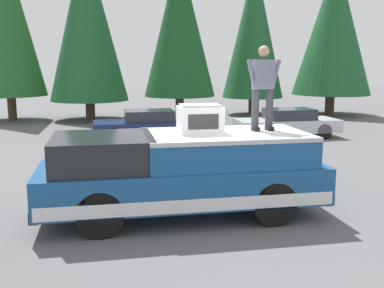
# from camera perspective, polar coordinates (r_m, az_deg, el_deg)

# --- Properties ---
(ground_plane) EXTENTS (90.00, 90.00, 0.00)m
(ground_plane) POSITION_cam_1_polar(r_m,az_deg,el_deg) (9.31, 2.52, -8.74)
(ground_plane) COLOR #565659
(pickup_truck) EXTENTS (2.01, 5.54, 1.65)m
(pickup_truck) POSITION_cam_1_polar(r_m,az_deg,el_deg) (9.00, -1.23, -3.61)
(pickup_truck) COLOR navy
(pickup_truck) RESTS_ON ground
(compressor_unit) EXTENTS (0.65, 0.84, 0.56)m
(compressor_unit) POSITION_cam_1_polar(r_m,az_deg,el_deg) (8.93, 1.00, 3.16)
(compressor_unit) COLOR silver
(compressor_unit) RESTS_ON pickup_truck
(person_on_truck_bed) EXTENTS (0.29, 0.72, 1.69)m
(person_on_truck_bed) POSITION_cam_1_polar(r_m,az_deg,el_deg) (9.31, 8.84, 7.19)
(person_on_truck_bed) COLOR #333338
(person_on_truck_bed) RESTS_ON pickup_truck
(parked_car_silver) EXTENTS (1.64, 4.10, 1.16)m
(parked_car_silver) POSITION_cam_1_polar(r_m,az_deg,el_deg) (18.88, 11.78, 2.57)
(parked_car_silver) COLOR silver
(parked_car_silver) RESTS_ON ground
(parked_car_navy) EXTENTS (1.64, 4.10, 1.16)m
(parked_car_navy) POSITION_cam_1_polar(r_m,az_deg,el_deg) (18.02, -5.62, 2.38)
(parked_car_navy) COLOR navy
(parked_car_navy) RESTS_ON ground
(conifer_far_left) EXTENTS (4.38, 4.38, 8.71)m
(conifer_far_left) POSITION_cam_1_polar(r_m,az_deg,el_deg) (27.58, 17.26, 13.75)
(conifer_far_left) COLOR #4C3826
(conifer_far_left) RESTS_ON ground
(conifer_left) EXTENTS (3.45, 3.45, 8.57)m
(conifer_left) POSITION_cam_1_polar(r_m,az_deg,el_deg) (26.71, 7.71, 13.90)
(conifer_left) COLOR #4C3826
(conifer_left) RESTS_ON ground
(conifer_center_left) EXTENTS (3.56, 3.56, 8.40)m
(conifer_center_left) POSITION_cam_1_polar(r_m,az_deg,el_deg) (23.37, -1.59, 14.69)
(conifer_center_left) COLOR #4C3826
(conifer_center_left) RESTS_ON ground
(conifer_center_right) EXTENTS (4.04, 4.04, 9.20)m
(conifer_center_right) POSITION_cam_1_polar(r_m,az_deg,el_deg) (24.70, -12.98, 14.81)
(conifer_center_right) COLOR #4C3826
(conifer_center_right) RESTS_ON ground
(conifer_right) EXTENTS (3.68, 3.68, 9.30)m
(conifer_right) POSITION_cam_1_polar(r_m,az_deg,el_deg) (25.60, -22.22, 14.56)
(conifer_right) COLOR #4C3826
(conifer_right) RESTS_ON ground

